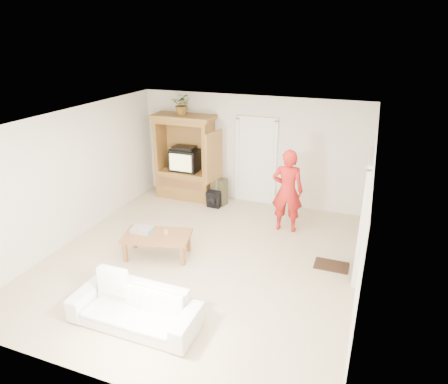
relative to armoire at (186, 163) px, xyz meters
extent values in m
plane|color=tan|center=(1.58, -2.66, -0.91)|extent=(6.00, 6.00, 0.00)
plane|color=white|center=(1.58, -2.66, 1.69)|extent=(6.00, 6.00, 0.00)
plane|color=silver|center=(1.58, 0.34, 0.39)|extent=(5.50, 0.00, 5.50)
plane|color=silver|center=(1.58, -5.66, 0.39)|extent=(5.50, 0.00, 5.50)
plane|color=silver|center=(-1.17, -2.66, 0.39)|extent=(0.00, 6.00, 6.00)
plane|color=silver|center=(4.33, -2.66, 0.39)|extent=(0.00, 6.00, 6.00)
cube|color=brown|center=(-0.02, -0.01, -0.56)|extent=(1.40, 0.60, 0.70)
cube|color=brown|center=(-0.67, -0.01, 0.39)|extent=(0.10, 0.60, 1.20)
cube|color=brown|center=(0.63, -0.01, 0.39)|extent=(0.10, 0.60, 1.20)
cube|color=brown|center=(-0.02, 0.26, 0.39)|extent=(1.40, 0.06, 1.20)
cube|color=brown|center=(-0.02, -0.01, 1.04)|extent=(1.40, 0.60, 0.10)
cube|color=brown|center=(-0.02, -0.01, 1.14)|extent=(1.52, 0.68, 0.10)
cube|color=brown|center=(0.96, -0.48, 0.39)|extent=(0.16, 0.67, 1.15)
cube|color=black|center=(-0.02, 0.02, 0.07)|extent=(0.70, 0.52, 0.55)
cube|color=tan|center=(-0.02, -0.25, 0.07)|extent=(0.58, 0.02, 0.42)
cube|color=black|center=(-0.02, -0.01, 0.38)|extent=(0.55, 0.35, 0.08)
cube|color=brown|center=(-0.02, -0.30, -0.46)|extent=(1.19, 0.03, 0.25)
cube|color=white|center=(1.73, 0.31, 0.11)|extent=(0.85, 0.05, 2.04)
cube|color=black|center=(4.30, -2.06, 0.11)|extent=(0.05, 0.90, 2.04)
cube|color=black|center=(4.31, -0.76, 0.69)|extent=(0.03, 0.60, 0.48)
cube|color=#382316|center=(3.88, -2.06, -0.90)|extent=(0.60, 0.40, 0.02)
imported|color=#4C7238|center=(-0.02, -0.03, 1.45)|extent=(0.52, 0.47, 0.51)
imported|color=#B11B17|center=(2.77, -0.94, -0.02)|extent=(0.68, 0.47, 1.78)
imported|color=white|center=(1.40, -4.63, -0.63)|extent=(1.90, 0.75, 0.55)
cube|color=brown|center=(0.77, -2.86, -0.48)|extent=(1.35, 0.95, 0.07)
cube|color=brown|center=(0.31, -3.24, -0.71)|extent=(0.08, 0.08, 0.39)
cube|color=brown|center=(0.19, -2.74, -0.71)|extent=(0.08, 0.08, 0.39)
cube|color=brown|center=(1.35, -2.98, -0.71)|extent=(0.08, 0.08, 0.39)
cube|color=brown|center=(1.23, -2.49, -0.71)|extent=(0.08, 0.08, 0.39)
cube|color=#F1505D|center=(0.46, -2.86, -0.41)|extent=(0.40, 0.31, 0.08)
cylinder|color=tan|center=(0.94, -2.81, -0.40)|extent=(0.08, 0.08, 0.10)
camera|label=1|loc=(4.25, -8.55, 3.04)|focal=32.00mm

